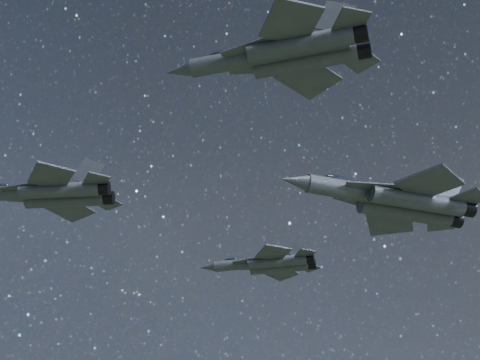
{
  "coord_description": "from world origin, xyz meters",
  "views": [
    {
      "loc": [
        6.21,
        -61.57,
        114.19
      ],
      "look_at": [
        3.55,
        -0.3,
        152.0
      ],
      "focal_mm": 55.0,
      "sensor_mm": 36.0,
      "label": 1
    }
  ],
  "objects": [
    {
      "name": "jet_lead",
      "position": [
        -14.48,
        -2.42,
        149.69
      ],
      "size": [
        15.86,
        11.26,
        4.03
      ],
      "rotation": [
        0.0,
        0.0,
        -0.04
      ],
      "color": "#383D46"
    },
    {
      "name": "jet_left",
      "position": [
        6.17,
        20.24,
        152.58
      ],
      "size": [
        15.12,
        10.48,
        3.8
      ],
      "rotation": [
        0.0,
        0.0,
        -0.16
      ],
      "color": "#383D46"
    },
    {
      "name": "jet_right",
      "position": [
        7.85,
        -18.63,
        152.02
      ],
      "size": [
        17.08,
        11.67,
        4.29
      ],
      "rotation": [
        0.0,
        0.0,
        -0.23
      ],
      "color": "#383D46"
    },
    {
      "name": "jet_slot",
      "position": [
        18.44,
        -0.38,
        149.27
      ],
      "size": [
        20.12,
        13.41,
        5.11
      ],
      "rotation": [
        0.0,
        0.0,
        0.35
      ],
      "color": "#383D46"
    }
  ]
}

